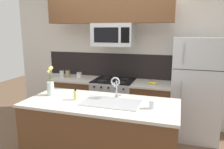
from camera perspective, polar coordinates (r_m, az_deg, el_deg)
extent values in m
plane|color=brown|center=(3.68, -3.94, -18.68)|extent=(10.00, 10.00, 0.00)
cube|color=silver|center=(4.36, 5.73, 4.22)|extent=(5.20, 0.10, 2.60)
cube|color=black|center=(4.40, 1.71, 2.36)|extent=(3.10, 0.01, 0.48)
cube|color=brown|center=(4.55, -9.19, -6.69)|extent=(0.83, 0.62, 0.88)
cube|color=beige|center=(4.44, -9.38, -1.10)|extent=(0.86, 0.65, 0.03)
cube|color=brown|center=(4.13, 10.18, -8.67)|extent=(0.68, 0.62, 0.88)
cube|color=beige|center=(3.99, 10.41, -2.53)|extent=(0.71, 0.65, 0.03)
cube|color=#B7BABF|center=(4.26, 0.45, -7.57)|extent=(0.76, 0.62, 0.91)
cube|color=black|center=(4.14, 0.46, -1.52)|extent=(0.76, 0.62, 0.01)
cylinder|color=black|center=(4.07, -2.57, -1.62)|extent=(0.15, 0.15, 0.01)
cylinder|color=black|center=(3.96, 2.40, -1.98)|extent=(0.15, 0.15, 0.01)
cylinder|color=black|center=(4.32, -1.32, -0.84)|extent=(0.15, 0.15, 0.01)
cylinder|color=black|center=(4.21, 3.38, -1.15)|extent=(0.15, 0.15, 0.01)
cylinder|color=black|center=(3.95, -4.74, -3.19)|extent=(0.03, 0.02, 0.03)
cylinder|color=black|center=(3.90, -2.88, -3.35)|extent=(0.03, 0.02, 0.03)
cylinder|color=black|center=(3.85, -0.97, -3.51)|extent=(0.03, 0.02, 0.03)
cylinder|color=black|center=(3.81, 0.98, -3.67)|extent=(0.03, 0.02, 0.03)
cylinder|color=black|center=(3.78, 2.98, -3.83)|extent=(0.03, 0.02, 0.03)
cube|color=#B7BABF|center=(4.01, 0.39, 10.32)|extent=(0.74, 0.40, 0.41)
cube|color=black|center=(3.84, -1.59, 10.27)|extent=(0.45, 0.00, 0.26)
cube|color=black|center=(3.75, 3.44, 10.22)|extent=(0.15, 0.00, 0.26)
cube|color=brown|center=(4.03, -0.74, 17.49)|extent=(2.27, 0.34, 0.60)
cube|color=#B7BABF|center=(4.00, 20.91, -3.44)|extent=(0.78, 0.72, 1.74)
cube|color=black|center=(3.57, 21.64, 1.05)|extent=(0.75, 0.00, 0.01)
cylinder|color=#99999E|center=(3.51, 18.13, 5.14)|extent=(0.01, 0.01, 0.31)
cylinder|color=#99999E|center=(3.67, 17.38, -6.80)|extent=(0.01, 0.01, 0.66)
cylinder|color=silver|center=(4.56, -12.95, 0.22)|extent=(0.09, 0.09, 0.14)
cylinder|color=black|center=(4.55, -12.99, 1.16)|extent=(0.09, 0.09, 0.02)
cylinder|color=#997F5B|center=(4.53, -11.49, 0.24)|extent=(0.09, 0.09, 0.14)
cylinder|color=black|center=(4.52, -11.53, 1.22)|extent=(0.09, 0.09, 0.02)
cylinder|color=silver|center=(4.43, -8.57, -0.21)|extent=(0.10, 0.10, 0.10)
cylinder|color=#B2B2B7|center=(4.42, -8.59, 0.46)|extent=(0.10, 0.10, 0.01)
ellipsoid|color=yellow|center=(3.92, 10.50, -2.21)|extent=(0.17, 0.10, 0.05)
ellipsoid|color=yellow|center=(3.93, 10.61, -2.16)|extent=(0.18, 0.06, 0.05)
ellipsoid|color=yellow|center=(3.92, 10.65, -2.22)|extent=(0.18, 0.05, 0.05)
ellipsoid|color=yellow|center=(3.93, 10.78, -2.17)|extent=(0.17, 0.11, 0.04)
cylinder|color=brown|center=(3.92, 10.65, -1.78)|extent=(0.02, 0.02, 0.03)
cube|color=brown|center=(3.12, -2.91, -15.40)|extent=(2.02, 0.89, 0.88)
cube|color=beige|center=(2.94, -3.00, -7.46)|extent=(2.05, 0.92, 0.03)
cube|color=#ADAFB5|center=(2.89, -0.32, -7.35)|extent=(0.76, 0.44, 0.01)
cube|color=#ADAFB5|center=(2.97, -3.56, -8.45)|extent=(0.30, 0.33, 0.15)
cube|color=#ADAFB5|center=(2.87, 3.05, -9.17)|extent=(0.30, 0.33, 0.15)
cylinder|color=#B7BABF|center=(3.12, 1.16, -5.78)|extent=(0.04, 0.04, 0.02)
cylinder|color=#B7BABF|center=(3.09, 1.17, -3.65)|extent=(0.02, 0.02, 0.22)
torus|color=#B7BABF|center=(3.01, 0.88, -1.89)|extent=(0.13, 0.02, 0.13)
cylinder|color=#B7BABF|center=(2.97, 0.57, -2.69)|extent=(0.02, 0.02, 0.06)
cube|color=#B7BABF|center=(3.11, 1.78, -5.39)|extent=(0.07, 0.01, 0.01)
cylinder|color=#DBCC75|center=(3.03, -9.51, -5.37)|extent=(0.05, 0.05, 0.13)
cylinder|color=black|center=(3.01, -9.56, -3.97)|extent=(0.02, 0.02, 0.02)
cube|color=black|center=(3.00, -9.30, -3.67)|extent=(0.03, 0.01, 0.01)
cylinder|color=silver|center=(2.72, 10.44, -7.74)|extent=(0.07, 0.07, 0.10)
cylinder|color=silver|center=(3.32, -15.75, -3.56)|extent=(0.10, 0.10, 0.20)
cylinder|color=silver|center=(3.33, -15.69, -4.63)|extent=(0.09, 0.09, 0.06)
cylinder|color=#386B2D|center=(3.33, -15.68, -1.28)|extent=(0.03, 0.09, 0.32)
sphere|color=#EFE066|center=(3.34, -15.64, 1.66)|extent=(0.06, 0.06, 0.06)
cylinder|color=#386B2D|center=(3.32, -16.03, -1.77)|extent=(0.06, 0.05, 0.27)
sphere|color=#EFE066|center=(3.33, -16.35, 0.70)|extent=(0.04, 0.04, 0.04)
cylinder|color=#386B2D|center=(3.28, -15.83, -1.47)|extent=(0.02, 0.02, 0.33)
sphere|color=#EFE066|center=(3.23, -15.95, 1.37)|extent=(0.05, 0.05, 0.05)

